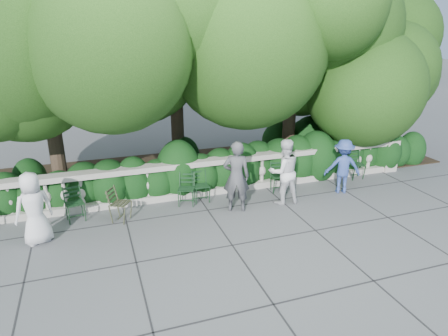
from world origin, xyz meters
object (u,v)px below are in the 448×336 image
object	(u,v)px
chair_b	(78,223)
person_businessman	(34,209)
chair_e	(358,180)
person_woman_grey	(236,177)
person_casual_man	(284,172)
chair_weathered	(127,221)
chair_d	(203,204)
person_older_blue	(343,166)
chair_f	(280,193)
chair_c	(186,207)

from	to	relation	value
chair_b	person_businessman	distance (m)	1.30
chair_e	person_woman_grey	xyz separation A→B (m)	(-4.18, -0.75, 0.90)
person_woman_grey	person_casual_man	xyz separation A→B (m)	(1.32, 0.05, -0.04)
chair_weathered	chair_d	bearing A→B (deg)	-47.89
person_older_blue	chair_f	bearing A→B (deg)	4.77
chair_d	person_businessman	bearing A→B (deg)	-169.15
chair_c	person_casual_man	bearing A→B (deg)	9.39
chair_d	person_older_blue	size ratio (longest dim) A/B	0.56
chair_c	person_businessman	world-z (taller)	person_businessman
chair_e	person_businessman	world-z (taller)	person_businessman
chair_weathered	person_casual_man	bearing A→B (deg)	-61.42
chair_d	person_casual_man	size ratio (longest dim) A/B	0.49
person_woman_grey	chair_e	bearing A→B (deg)	-151.53
chair_weathered	person_woman_grey	size ratio (longest dim) A/B	0.47
chair_weathered	person_casual_man	xyz separation A→B (m)	(3.96, -0.21, 0.85)
chair_weathered	person_casual_man	size ratio (longest dim) A/B	0.49
person_casual_man	person_older_blue	size ratio (longest dim) A/B	1.13
chair_e	person_woman_grey	bearing A→B (deg)	-167.27
person_woman_grey	person_older_blue	bearing A→B (deg)	-159.13
chair_c	person_casual_man	distance (m)	2.66
chair_d	person_woman_grey	xyz separation A→B (m)	(0.69, -0.62, 0.90)
chair_b	chair_f	world-z (taller)	same
chair_weathered	person_woman_grey	xyz separation A→B (m)	(2.65, -0.26, 0.90)
chair_c	person_older_blue	size ratio (longest dim) A/B	0.56
chair_b	person_casual_man	distance (m)	5.17
chair_e	chair_f	size ratio (longest dim) A/B	1.00
person_businessman	person_woman_grey	size ratio (longest dim) A/B	0.88
chair_d	chair_f	size ratio (longest dim) A/B	1.00
chair_e	person_woman_grey	distance (m)	4.34
chair_f	chair_e	bearing A→B (deg)	13.22
chair_c	chair_d	size ratio (longest dim) A/B	1.00
chair_d	person_casual_man	xyz separation A→B (m)	(2.01, -0.57, 0.85)
chair_e	chair_d	bearing A→B (deg)	-175.93
chair_c	person_businessman	xyz separation A→B (m)	(-3.38, -0.69, 0.79)
chair_b	person_casual_man	size ratio (longest dim) A/B	0.49
chair_f	person_businessman	xyz separation A→B (m)	(-6.04, -0.73, 0.79)
chair_weathered	chair_f	bearing A→B (deg)	-53.71
chair_b	person_businessman	bearing A→B (deg)	-150.53
person_older_blue	person_woman_grey	bearing A→B (deg)	22.88
chair_b	person_woman_grey	size ratio (longest dim) A/B	0.47
person_businessman	chair_f	bearing A→B (deg)	163.30
chair_c	chair_f	distance (m)	2.66
chair_b	chair_c	world-z (taller)	same
person_businessman	person_woman_grey	bearing A→B (deg)	158.07
chair_b	person_woman_grey	world-z (taller)	person_woman_grey
person_businessman	chair_d	bearing A→B (deg)	167.51
chair_weathered	person_older_blue	size ratio (longest dim) A/B	0.56
person_businessman	person_woman_grey	world-z (taller)	person_woman_grey
chair_weathered	person_woman_grey	world-z (taller)	person_woman_grey
person_woman_grey	person_casual_man	distance (m)	1.32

